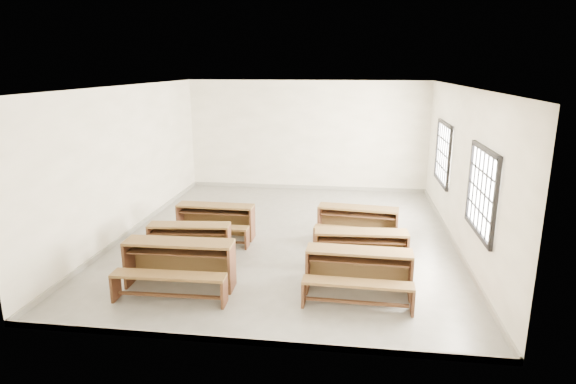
# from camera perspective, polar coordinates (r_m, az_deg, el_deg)

# --- Properties ---
(room) EXTENTS (8.50, 8.50, 3.20)m
(room) POSITION_cam_1_polar(r_m,az_deg,el_deg) (9.97, 0.51, 6.35)
(room) COLOR gray
(room) RESTS_ON ground
(desk_set_0) EXTENTS (1.82, 0.98, 0.81)m
(desk_set_0) POSITION_cam_1_polar(r_m,az_deg,el_deg) (8.20, -12.83, -8.05)
(desk_set_0) COLOR brown
(desk_set_0) RESTS_ON ground
(desk_set_1) EXTENTS (1.61, 0.94, 0.69)m
(desk_set_1) POSITION_cam_1_polar(r_m,az_deg,el_deg) (9.36, -11.65, -5.53)
(desk_set_1) COLOR brown
(desk_set_1) RESTS_ON ground
(desk_set_2) EXTENTS (1.65, 0.88, 0.74)m
(desk_set_2) POSITION_cam_1_polar(r_m,az_deg,el_deg) (10.38, -8.63, -3.20)
(desk_set_2) COLOR brown
(desk_set_2) RESTS_ON ground
(desk_set_3) EXTENTS (1.71, 0.93, 0.76)m
(desk_set_3) POSITION_cam_1_polar(r_m,az_deg,el_deg) (7.87, 8.35, -9.09)
(desk_set_3) COLOR brown
(desk_set_3) RESTS_ON ground
(desk_set_4) EXTENTS (1.70, 0.95, 0.74)m
(desk_set_4) POSITION_cam_1_polar(r_m,az_deg,el_deg) (8.76, 8.64, -6.62)
(desk_set_4) COLOR brown
(desk_set_4) RESTS_ON ground
(desk_set_5) EXTENTS (1.74, 1.04, 0.75)m
(desk_set_5) POSITION_cam_1_polar(r_m,az_deg,el_deg) (10.17, 8.23, -3.53)
(desk_set_5) COLOR brown
(desk_set_5) RESTS_ON ground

